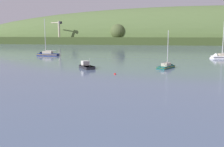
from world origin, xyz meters
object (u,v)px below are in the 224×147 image
Objects in this scene: sailboat_midwater_white at (167,67)px; mooring_buoy_foreground at (115,74)px; sailboat_far_left at (46,55)px; fishing_boat_moored at (86,67)px; dockside_crane at (59,34)px; sailboat_outer_reach at (221,58)px.

sailboat_midwater_white reaches higher than mooring_buoy_foreground.
fishing_boat_moored is (25.82, -27.60, 0.03)m from sailboat_far_left.
mooring_buoy_foreground is at bearing 164.60° from sailboat_midwater_white.
fishing_boat_moored is 10.94m from mooring_buoy_foreground.
sailboat_far_left is (-43.60, 22.22, 0.20)m from sailboat_midwater_white.
mooring_buoy_foreground is at bearing 130.90° from sailboat_far_left.
dockside_crane is 149.13m from sailboat_midwater_white.
sailboat_outer_reach is at bearing 155.07° from dockside_crane.
sailboat_outer_reach is (15.61, 26.95, 0.12)m from sailboat_midwater_white.
mooring_buoy_foreground is (8.52, -6.86, -0.38)m from fishing_boat_moored.
sailboat_midwater_white is 31.15m from sailboat_outer_reach.
sailboat_far_left is 2.76× the size of fishing_boat_moored.
dockside_crane is 107.90m from sailboat_far_left.
fishing_boat_moored is at bearing 31.90° from sailboat_outer_reach.
dockside_crane is 32.26× the size of mooring_buoy_foreground.
dockside_crane is 1.24× the size of sailboat_far_left.
sailboat_far_left is at bearing 0.97° from fishing_boat_moored.
dockside_crane is at bearing 57.76° from sailboat_midwater_white.
sailboat_outer_reach is 2.54× the size of fishing_boat_moored.
dockside_crane is at bearing -54.36° from sailboat_outer_reach.
sailboat_outer_reach reaches higher than mooring_buoy_foreground.
dockside_crane is 144.09m from fishing_boat_moored.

